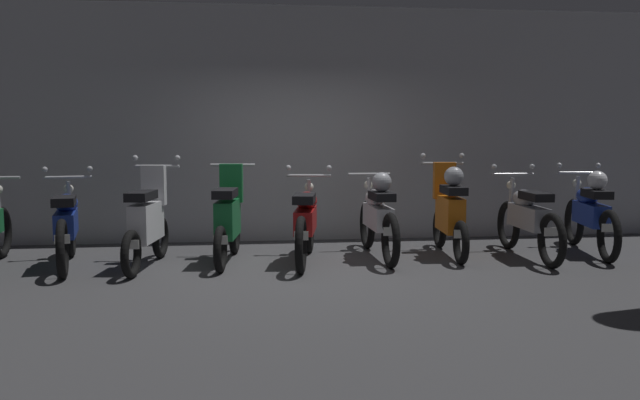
# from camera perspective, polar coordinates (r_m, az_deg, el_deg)

# --- Properties ---
(ground_plane) EXTENTS (80.00, 80.00, 0.00)m
(ground_plane) POSITION_cam_1_polar(r_m,az_deg,el_deg) (7.44, -0.81, -6.30)
(ground_plane) COLOR #424244
(back_wall) EXTENTS (16.00, 0.30, 3.35)m
(back_wall) POSITION_cam_1_polar(r_m,az_deg,el_deg) (9.64, -2.30, 6.51)
(back_wall) COLOR #ADADB2
(back_wall) RESTS_ON ground
(motorbike_slot_1) EXTENTS (0.61, 1.93, 1.15)m
(motorbike_slot_1) POSITION_cam_1_polar(r_m,az_deg,el_deg) (8.24, -21.07, -2.02)
(motorbike_slot_1) COLOR black
(motorbike_slot_1) RESTS_ON ground
(motorbike_slot_2) EXTENTS (0.58, 1.67, 1.29)m
(motorbike_slot_2) POSITION_cam_1_polar(r_m,az_deg,el_deg) (7.93, -14.70, -1.85)
(motorbike_slot_2) COLOR black
(motorbike_slot_2) RESTS_ON ground
(motorbike_slot_3) EXTENTS (0.56, 1.68, 1.18)m
(motorbike_slot_3) POSITION_cam_1_polar(r_m,az_deg,el_deg) (8.04, -7.94, -1.63)
(motorbike_slot_3) COLOR black
(motorbike_slot_3) RESTS_ON ground
(motorbike_slot_4) EXTENTS (0.60, 1.94, 1.15)m
(motorbike_slot_4) POSITION_cam_1_polar(r_m,az_deg,el_deg) (7.96, -1.25, -1.89)
(motorbike_slot_4) COLOR black
(motorbike_slot_4) RESTS_ON ground
(motorbike_slot_5) EXTENTS (0.56, 1.95, 1.08)m
(motorbike_slot_5) POSITION_cam_1_polar(r_m,az_deg,el_deg) (8.27, 5.03, -1.38)
(motorbike_slot_5) COLOR black
(motorbike_slot_5) RESTS_ON ground
(motorbike_slot_6) EXTENTS (0.59, 1.68, 1.29)m
(motorbike_slot_6) POSITION_cam_1_polar(r_m,az_deg,el_deg) (8.53, 11.13, -0.96)
(motorbike_slot_6) COLOR black
(motorbike_slot_6) RESTS_ON ground
(motorbike_slot_7) EXTENTS (0.59, 1.95, 1.15)m
(motorbike_slot_7) POSITION_cam_1_polar(r_m,az_deg,el_deg) (8.64, 17.52, -1.54)
(motorbike_slot_7) COLOR black
(motorbike_slot_7) RESTS_ON ground
(motorbike_slot_8) EXTENTS (0.61, 1.93, 1.15)m
(motorbike_slot_8) POSITION_cam_1_polar(r_m,az_deg,el_deg) (9.22, 22.34, -1.04)
(motorbike_slot_8) COLOR black
(motorbike_slot_8) RESTS_ON ground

